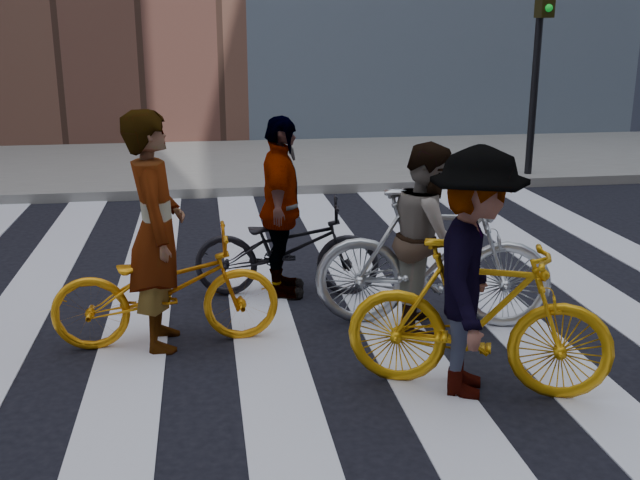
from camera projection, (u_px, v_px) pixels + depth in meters
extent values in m
plane|color=black|center=(321.00, 313.00, 6.89)|extent=(100.00, 100.00, 0.00)
cube|color=gray|center=(258.00, 163.00, 14.00)|extent=(100.00, 5.00, 0.15)
cube|color=silver|center=(8.00, 330.00, 6.48)|extent=(0.55, 10.00, 0.01)
cube|color=silver|center=(138.00, 322.00, 6.65)|extent=(0.55, 10.00, 0.01)
cube|color=silver|center=(261.00, 315.00, 6.81)|extent=(0.55, 10.00, 0.01)
cube|color=silver|center=(379.00, 309.00, 6.98)|extent=(0.55, 10.00, 0.01)
cube|color=silver|center=(491.00, 302.00, 7.14)|extent=(0.55, 10.00, 0.01)
cube|color=silver|center=(599.00, 296.00, 7.30)|extent=(0.55, 10.00, 0.01)
cylinder|color=black|center=(534.00, 86.00, 12.24)|extent=(0.12, 0.12, 3.20)
sphere|color=#0CCC26|center=(549.00, 8.00, 11.62)|extent=(0.12, 0.12, 0.12)
imported|color=orange|center=(166.00, 289.00, 6.10)|extent=(1.85, 0.69, 0.96)
imported|color=#A9ADB3|center=(433.00, 259.00, 6.43)|extent=(2.11, 1.04, 1.22)
imported|color=orange|center=(478.00, 318.00, 5.28)|extent=(1.92, 1.20, 1.12)
imported|color=black|center=(287.00, 248.00, 7.24)|extent=(1.86, 0.87, 0.94)
imported|color=slate|center=(156.00, 231.00, 5.96)|extent=(0.48, 0.72, 1.94)
imported|color=slate|center=(428.00, 237.00, 6.37)|extent=(0.79, 0.91, 1.63)
imported|color=slate|center=(474.00, 274.00, 5.18)|extent=(1.05, 1.32, 1.78)
imported|color=slate|center=(281.00, 208.00, 7.12)|extent=(0.57, 1.08, 1.75)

